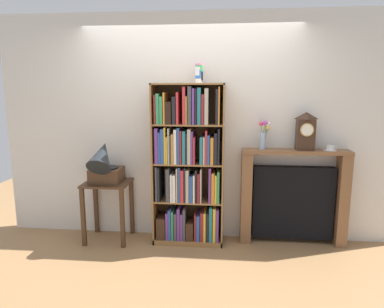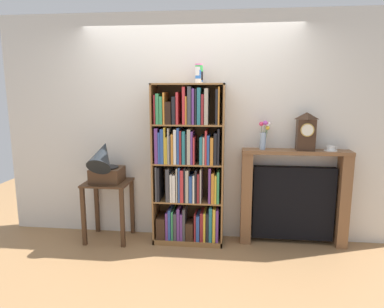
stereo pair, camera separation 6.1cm
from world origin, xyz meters
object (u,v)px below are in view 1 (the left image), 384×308
at_px(side_table_left, 108,198).
at_px(gramophone, 104,164).
at_px(bookshelf, 188,170).
at_px(mantel_clock, 305,131).
at_px(teacup_with_saucer, 330,148).
at_px(fireplace_mantel, 293,198).
at_px(cup_stack, 199,74).
at_px(flower_vase, 264,134).

height_order(side_table_left, gramophone, gramophone).
distance_m(bookshelf, side_table_left, 1.01).
xyz_separation_m(mantel_clock, teacup_with_saucer, (0.28, 0.00, -0.19)).
bearing_deg(side_table_left, teacup_with_saucer, 2.64).
bearing_deg(fireplace_mantel, gramophone, -174.50).
relative_size(cup_stack, flower_vase, 0.64).
height_order(flower_vase, teacup_with_saucer, flower_vase).
bearing_deg(bookshelf, gramophone, -173.26).
distance_m(fireplace_mantel, teacup_with_saucer, 0.70).
height_order(gramophone, flower_vase, flower_vase).
height_order(bookshelf, fireplace_mantel, bookshelf).
distance_m(side_table_left, fireplace_mantel, 2.17).
xyz_separation_m(side_table_left, teacup_with_saucer, (2.53, 0.12, 0.61)).
xyz_separation_m(side_table_left, mantel_clock, (2.26, 0.11, 0.80)).
distance_m(cup_stack, side_table_left, 1.79).
distance_m(fireplace_mantel, flower_vase, 0.83).
xyz_separation_m(flower_vase, teacup_with_saucer, (0.73, -0.01, -0.15)).
bearing_deg(mantel_clock, cup_stack, -178.67).
distance_m(gramophone, fireplace_mantel, 2.21).
bearing_deg(cup_stack, fireplace_mantel, 2.60).
bearing_deg(cup_stack, bookshelf, -158.87).
relative_size(gramophone, flower_vase, 1.71).
xyz_separation_m(side_table_left, gramophone, (-0.00, -0.07, 0.42)).
relative_size(fireplace_mantel, teacup_with_saucer, 8.25).
bearing_deg(side_table_left, gramophone, -90.00).
bearing_deg(gramophone, bookshelf, 6.74).
bearing_deg(flower_vase, teacup_with_saucer, -0.54).
height_order(fireplace_mantel, mantel_clock, mantel_clock).
relative_size(gramophone, mantel_clock, 1.33).
height_order(bookshelf, flower_vase, bookshelf).
bearing_deg(flower_vase, side_table_left, -176.07).
bearing_deg(side_table_left, mantel_clock, 2.91).
distance_m(fireplace_mantel, mantel_clock, 0.79).
height_order(cup_stack, gramophone, cup_stack).
height_order(bookshelf, mantel_clock, bookshelf).
bearing_deg(gramophone, teacup_with_saucer, 4.26).
distance_m(bookshelf, gramophone, 0.96).
height_order(cup_stack, teacup_with_saucer, cup_stack).
relative_size(gramophone, fireplace_mantel, 0.47).
distance_m(cup_stack, gramophone, 1.48).
distance_m(cup_stack, flower_vase, 0.99).
height_order(gramophone, fireplace_mantel, gramophone).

